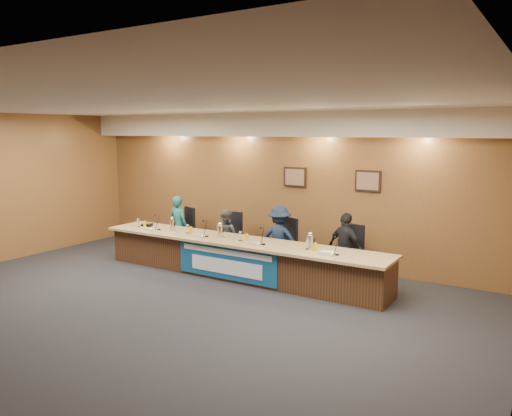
# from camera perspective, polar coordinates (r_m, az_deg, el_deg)

# --- Properties ---
(floor) EXTENTS (10.00, 10.00, 0.00)m
(floor) POSITION_cam_1_polar(r_m,az_deg,el_deg) (8.07, -11.79, -11.83)
(floor) COLOR black
(floor) RESTS_ON ground
(ceiling) EXTENTS (10.00, 8.00, 0.04)m
(ceiling) POSITION_cam_1_polar(r_m,az_deg,el_deg) (7.57, -12.56, 11.50)
(ceiling) COLOR silver
(ceiling) RESTS_ON wall_back
(wall_back) EXTENTS (10.00, 0.04, 3.20)m
(wall_back) POSITION_cam_1_polar(r_m,az_deg,el_deg) (10.86, 2.68, 2.35)
(wall_back) COLOR brown
(wall_back) RESTS_ON floor
(soffit) EXTENTS (10.00, 0.50, 0.50)m
(soffit) POSITION_cam_1_polar(r_m,az_deg,el_deg) (10.57, 2.06, 9.51)
(soffit) COLOR beige
(soffit) RESTS_ON wall_back
(dais_body) EXTENTS (6.00, 0.80, 0.70)m
(dais_body) POSITION_cam_1_polar(r_m,az_deg,el_deg) (9.74, -2.02, -5.87)
(dais_body) COLOR #3F2514
(dais_body) RESTS_ON floor
(dais_top) EXTENTS (6.10, 0.95, 0.05)m
(dais_top) POSITION_cam_1_polar(r_m,az_deg,el_deg) (9.61, -2.20, -3.77)
(dais_top) COLOR #A48453
(dais_top) RESTS_ON dais_body
(banner) EXTENTS (2.20, 0.02, 0.65)m
(banner) POSITION_cam_1_polar(r_m,az_deg,el_deg) (9.41, -3.44, -6.23)
(banner) COLOR navy
(banner) RESTS_ON dais_body
(banner_text_upper) EXTENTS (2.00, 0.01, 0.10)m
(banner_text_upper) POSITION_cam_1_polar(r_m,az_deg,el_deg) (9.35, -3.50, -5.06)
(banner_text_upper) COLOR silver
(banner_text_upper) RESTS_ON banner
(banner_text_lower) EXTENTS (1.60, 0.01, 0.28)m
(banner_text_lower) POSITION_cam_1_polar(r_m,az_deg,el_deg) (9.42, -3.48, -6.72)
(banner_text_lower) COLOR silver
(banner_text_lower) RESTS_ON banner
(wall_photo_left) EXTENTS (0.52, 0.04, 0.42)m
(wall_photo_left) POSITION_cam_1_polar(r_m,az_deg,el_deg) (10.62, 4.49, 3.54)
(wall_photo_left) COLOR black
(wall_photo_left) RESTS_ON wall_back
(wall_photo_right) EXTENTS (0.52, 0.04, 0.42)m
(wall_photo_right) POSITION_cam_1_polar(r_m,az_deg,el_deg) (9.98, 12.67, 3.03)
(wall_photo_right) COLOR black
(wall_photo_right) RESTS_ON wall_back
(panelist_a) EXTENTS (0.53, 0.38, 1.37)m
(panelist_a) POSITION_cam_1_polar(r_m,az_deg,el_deg) (11.50, -8.84, -1.99)
(panelist_a) COLOR #185853
(panelist_a) RESTS_ON floor
(panelist_b) EXTENTS (0.64, 0.54, 1.17)m
(panelist_b) POSITION_cam_1_polar(r_m,az_deg,el_deg) (10.71, -3.42, -3.25)
(panelist_b) COLOR #48484C
(panelist_b) RESTS_ON floor
(panelist_c) EXTENTS (0.95, 0.66, 1.35)m
(panelist_c) POSITION_cam_1_polar(r_m,az_deg,el_deg) (10.01, 2.70, -3.58)
(panelist_c) COLOR #101E34
(panelist_c) RESTS_ON floor
(panelist_d) EXTENTS (0.84, 0.56, 1.33)m
(panelist_d) POSITION_cam_1_polar(r_m,az_deg,el_deg) (9.42, 10.22, -4.54)
(panelist_d) COLOR black
(panelist_d) RESTS_ON floor
(office_chair_a) EXTENTS (0.63, 0.63, 0.08)m
(office_chair_a) POSITION_cam_1_polar(r_m,az_deg,el_deg) (11.62, -8.49, -2.91)
(office_chair_a) COLOR black
(office_chair_a) RESTS_ON floor
(office_chair_b) EXTENTS (0.54, 0.54, 0.08)m
(office_chair_b) POSITION_cam_1_polar(r_m,az_deg,el_deg) (10.81, -3.11, -3.69)
(office_chair_b) COLOR black
(office_chair_b) RESTS_ON floor
(office_chair_c) EXTENTS (0.62, 0.62, 0.08)m
(office_chair_c) POSITION_cam_1_polar(r_m,az_deg,el_deg) (10.14, 2.97, -4.54)
(office_chair_c) COLOR black
(office_chair_c) RESTS_ON floor
(office_chair_d) EXTENTS (0.56, 0.56, 0.08)m
(office_chair_d) POSITION_cam_1_polar(r_m,az_deg,el_deg) (9.55, 10.41, -5.51)
(office_chair_d) COLOR black
(office_chair_d) RESTS_ON floor
(nameplate_a) EXTENTS (0.24, 0.08, 0.10)m
(nameplate_a) POSITION_cam_1_polar(r_m,az_deg,el_deg) (10.73, -12.49, -2.27)
(nameplate_a) COLOR white
(nameplate_a) RESTS_ON dais_top
(microphone_a) EXTENTS (0.07, 0.07, 0.02)m
(microphone_a) POSITION_cam_1_polar(r_m,az_deg,el_deg) (10.73, -11.02, -2.42)
(microphone_a) COLOR black
(microphone_a) RESTS_ON dais_top
(juice_glass_a) EXTENTS (0.06, 0.06, 0.15)m
(juice_glass_a) POSITION_cam_1_polar(r_m,az_deg,el_deg) (11.03, -12.60, -1.82)
(juice_glass_a) COLOR #F1A300
(juice_glass_a) RESTS_ON dais_top
(water_glass_a) EXTENTS (0.08, 0.08, 0.18)m
(water_glass_a) POSITION_cam_1_polar(r_m,az_deg,el_deg) (11.15, -13.29, -1.66)
(water_glass_a) COLOR silver
(water_glass_a) RESTS_ON dais_top
(nameplate_b) EXTENTS (0.24, 0.08, 0.10)m
(nameplate_b) POSITION_cam_1_polar(r_m,az_deg,el_deg) (9.86, -6.77, -3.10)
(nameplate_b) COLOR white
(nameplate_b) RESTS_ON dais_top
(microphone_b) EXTENTS (0.07, 0.07, 0.02)m
(microphone_b) POSITION_cam_1_polar(r_m,az_deg,el_deg) (9.91, -5.66, -3.22)
(microphone_b) COLOR black
(microphone_b) RESTS_ON dais_top
(juice_glass_b) EXTENTS (0.06, 0.06, 0.15)m
(juice_glass_b) POSITION_cam_1_polar(r_m,az_deg,el_deg) (10.19, -7.48, -2.55)
(juice_glass_b) COLOR #F1A300
(juice_glass_b) RESTS_ON dais_top
(water_glass_b) EXTENTS (0.08, 0.08, 0.18)m
(water_glass_b) POSITION_cam_1_polar(r_m,az_deg,el_deg) (10.27, -7.84, -2.38)
(water_glass_b) COLOR silver
(water_glass_b) RESTS_ON dais_top
(nameplate_c) EXTENTS (0.24, 0.08, 0.10)m
(nameplate_c) POSITION_cam_1_polar(r_m,az_deg,el_deg) (9.13, -0.45, -4.00)
(nameplate_c) COLOR white
(nameplate_c) RESTS_ON dais_top
(microphone_c) EXTENTS (0.07, 0.07, 0.02)m
(microphone_c) POSITION_cam_1_polar(r_m,az_deg,el_deg) (9.17, 0.87, -4.16)
(microphone_c) COLOR black
(microphone_c) RESTS_ON dais_top
(juice_glass_c) EXTENTS (0.06, 0.06, 0.15)m
(juice_glass_c) POSITION_cam_1_polar(r_m,az_deg,el_deg) (9.42, -1.09, -3.41)
(juice_glass_c) COLOR #F1A300
(juice_glass_c) RESTS_ON dais_top
(water_glass_c) EXTENTS (0.08, 0.08, 0.18)m
(water_glass_c) POSITION_cam_1_polar(r_m,az_deg,el_deg) (9.49, -1.80, -3.23)
(water_glass_c) COLOR silver
(water_glass_c) RESTS_ON dais_top
(nameplate_d) EXTENTS (0.24, 0.08, 0.10)m
(nameplate_d) POSITION_cam_1_polar(r_m,az_deg,el_deg) (8.44, 7.81, -5.13)
(nameplate_d) COLOR white
(nameplate_d) RESTS_ON dais_top
(microphone_d) EXTENTS (0.07, 0.07, 0.02)m
(microphone_d) POSITION_cam_1_polar(r_m,az_deg,el_deg) (8.52, 9.24, -5.29)
(microphone_d) COLOR black
(microphone_d) RESTS_ON dais_top
(juice_glass_d) EXTENTS (0.06, 0.06, 0.15)m
(juice_glass_d) POSITION_cam_1_polar(r_m,az_deg,el_deg) (8.72, 6.81, -4.46)
(juice_glass_d) COLOR #F1A300
(juice_glass_d) RESTS_ON dais_top
(water_glass_d) EXTENTS (0.08, 0.08, 0.18)m
(water_glass_d) POSITION_cam_1_polar(r_m,az_deg,el_deg) (8.84, 5.88, -4.17)
(water_glass_d) COLOR silver
(water_glass_d) RESTS_ON dais_top
(carafe_left) EXTENTS (0.11, 0.11, 0.24)m
(carafe_left) POSITION_cam_1_polar(r_m,az_deg,el_deg) (10.60, -9.52, -1.92)
(carafe_left) COLOR silver
(carafe_left) RESTS_ON dais_top
(carafe_mid) EXTENTS (0.11, 0.11, 0.24)m
(carafe_mid) POSITION_cam_1_polar(r_m,az_deg,el_deg) (9.82, -4.08, -2.68)
(carafe_mid) COLOR silver
(carafe_mid) RESTS_ON dais_top
(carafe_right) EXTENTS (0.12, 0.12, 0.23)m
(carafe_right) POSITION_cam_1_polar(r_m,az_deg,el_deg) (8.93, 6.24, -3.86)
(carafe_right) COLOR silver
(carafe_right) RESTS_ON dais_top
(speakerphone) EXTENTS (0.32, 0.32, 0.05)m
(speakerphone) POSITION_cam_1_polar(r_m,az_deg,el_deg) (11.16, -12.24, -1.94)
(speakerphone) COLOR black
(speakerphone) RESTS_ON dais_top
(paper_stack) EXTENTS (0.26, 0.33, 0.01)m
(paper_stack) POSITION_cam_1_polar(r_m,az_deg,el_deg) (8.67, 8.06, -5.06)
(paper_stack) COLOR white
(paper_stack) RESTS_ON dais_top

